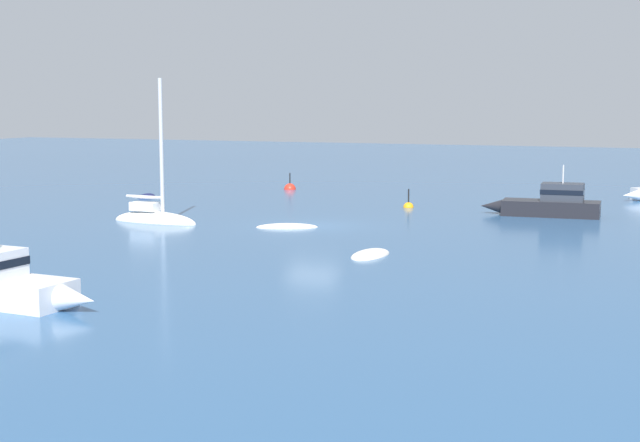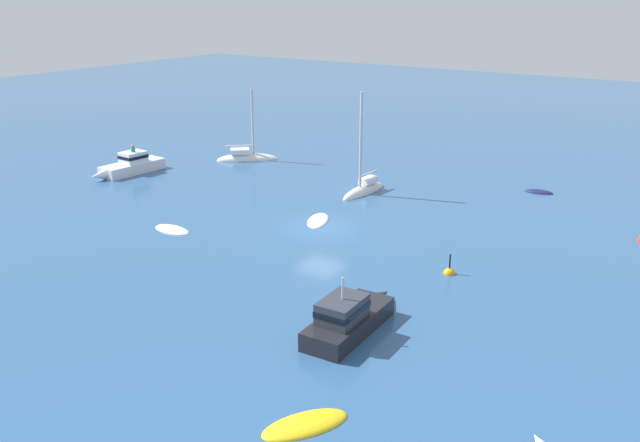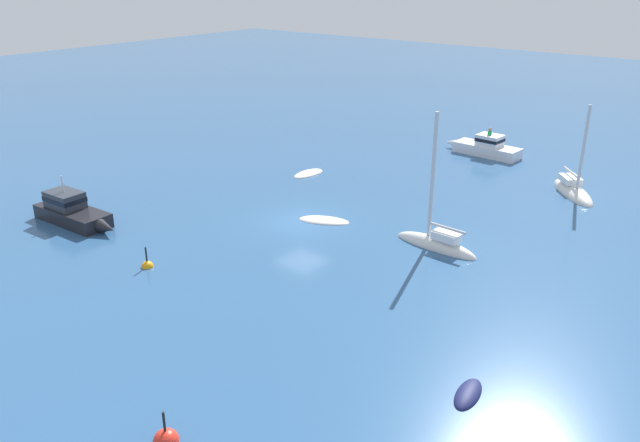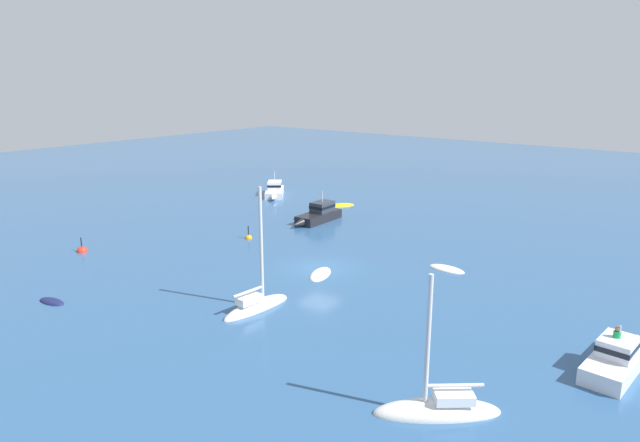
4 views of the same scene
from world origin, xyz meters
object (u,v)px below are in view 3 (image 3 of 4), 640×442
channel_buoy (166,441)px  rib (324,221)px  tender_1 (468,395)px  cabin_cruiser (485,147)px  sailboat (573,191)px  powerboat_1 (73,211)px  yacht (436,243)px  mooring_buoy (148,266)px  tender (308,174)px

channel_buoy → rib: bearing=-67.2°
tender_1 → cabin_cruiser: bearing=-165.5°
sailboat → cabin_cruiser: bearing=-160.0°
rib → powerboat_1: 13.98m
rib → tender_1: 16.22m
yacht → mooring_buoy: 14.33m
sailboat → yacht: bearing=-52.4°
powerboat_1 → channel_buoy: bearing=-26.9°
cabin_cruiser → mooring_buoy: (4.43, 27.77, -0.59)m
tender_1 → yacht: bearing=-155.5°
rib → mooring_buoy: size_ratio=2.38×
cabin_cruiser → channel_buoy: (-5.75, 34.95, -0.60)m
cabin_cruiser → tender_1: (-11.95, 27.23, -0.61)m
tender_1 → tender: bearing=-137.5°
rib → channel_buoy: size_ratio=2.12×
yacht → mooring_buoy: bearing=50.8°
tender → mooring_buoy: (-3.03, 15.87, 0.02)m
powerboat_1 → mooring_buoy: powerboat_1 is taller
sailboat → mooring_buoy: (12.51, 23.10, -0.11)m
mooring_buoy → cabin_cruiser: bearing=-99.1°
sailboat → powerboat_1: bearing=-82.5°
tender → yacht: size_ratio=0.36×
mooring_buoy → powerboat_1: bearing=-7.3°
rib → powerboat_1: (10.84, 8.80, 0.66)m
tender → channel_buoy: size_ratio=1.79×
tender → sailboat: (-15.54, -7.23, 0.12)m
yacht → cabin_cruiser: (5.31, -17.26, 0.40)m
cabin_cruiser → tender_1: bearing=117.9°
sailboat → mooring_buoy: bearing=-68.4°
sailboat → channel_buoy: size_ratio=4.23×
powerboat_1 → tender_1: size_ratio=3.02×
tender_1 → channel_buoy: channel_buoy is taller
sailboat → cabin_cruiser: 9.35m
tender → mooring_buoy: bearing=-165.9°
yacht → tender_1: size_ratio=3.72×
powerboat_1 → tender_1: (-24.16, 0.45, -0.66)m
tender_1 → mooring_buoy: size_ratio=1.52×
tender → yacht: (-12.77, 5.36, 0.21)m
rib → tender_1: bearing=-58.3°
tender → sailboat: size_ratio=0.42×
rib → sailboat: bearing=31.1°
sailboat → powerboat_1: sailboat is taller
mooring_buoy → sailboat: bearing=-118.4°
rib → sailboat: sailboat is taller
rib → yacht: 6.72m
tender_1 → channel_buoy: size_ratio=1.35×
rib → channel_buoy: (-7.12, 16.98, 0.01)m
tender → rib: tender is taller
yacht → tender_1: (-6.64, 9.97, -0.21)m
sailboat → cabin_cruiser: sailboat is taller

